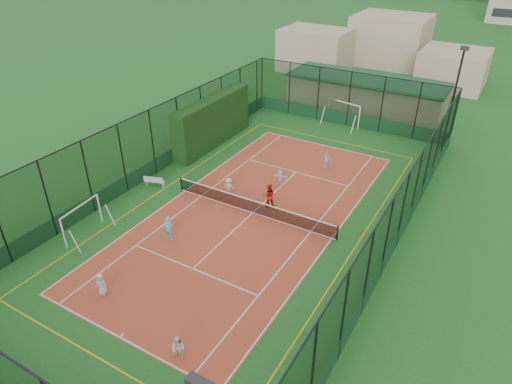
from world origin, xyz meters
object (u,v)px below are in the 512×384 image
Objects in this scene: child_near_mid at (168,228)px; child_far_left at (229,186)px; futsal_goal_near at (82,221)px; coach at (269,196)px; child_near_left at (101,284)px; child_far_back at (280,177)px; child_far_right at (327,160)px; child_near_right at (178,348)px; futsal_goal_far at (343,114)px; floodlight_ne at (453,99)px; clubhouse at (366,94)px; white_bench at (155,181)px.

child_near_mid is 1.26× the size of child_far_left.
futsal_goal_near reaches higher than coach.
child_near_left is at bearing -89.28° from child_near_mid.
futsal_goal_near is 2.65× the size of child_far_back.
child_far_right is 0.84× the size of coach.
child_near_mid is 9.45m from child_far_back.
child_near_mid is 1.25× the size of child_near_right.
child_far_back is at bearing -109.04° from coach.
futsal_goal_near is 11.47m from child_near_right.
futsal_goal_far is at bearing 83.37° from child_near_mid.
child_near_mid is (-11.43, -21.52, -3.34)m from floodlight_ne.
futsal_goal_far is 27.20m from child_near_left.
clubhouse reaches higher than child_far_back.
child_near_left is at bearing -128.19° from futsal_goal_near.
child_near_mid is (-0.08, 5.31, 0.14)m from child_near_left.
futsal_goal_near is 9.67m from child_far_left.
coach is at bearing 89.51° from child_far_back.
futsal_goal_near is (-16.16, -23.70, -3.14)m from floodlight_ne.
coach reaches higher than white_bench.
child_near_mid reaches higher than child_far_back.
child_far_left is (-2.62, -20.80, -0.95)m from clubhouse.
floodlight_ne reaches higher than child_near_left.
child_far_back is (-8.78, -12.45, -3.54)m from floodlight_ne.
futsal_goal_far is at bearing 48.17° from white_bench.
floodlight_ne is 28.86m from futsal_goal_near.
child_near_left is 11.90m from coach.
futsal_goal_far is at bearing -103.19° from child_far_back.
futsal_goal_far is at bearing -113.95° from child_far_left.
child_near_left is 14.61m from child_far_back.
futsal_goal_far is (7.22, 23.95, 0.11)m from futsal_goal_near.
futsal_goal_near reaches higher than white_bench.
child_far_right is (1.69, -13.87, -0.86)m from clubhouse.
child_far_back is at bearing -77.02° from futsal_goal_far.
child_far_back is (7.38, 11.25, -0.40)m from futsal_goal_near.
floodlight_ne is 19.37m from child_far_left.
coach is at bearing -49.30° from futsal_goal_near.
clubhouse is (-8.60, 5.40, -2.55)m from floodlight_ne.
floodlight_ne is at bearing -141.74° from child_far_left.
coach is at bearing -74.59° from futsal_goal_far.
floodlight_ne is 28.76m from child_near_right.
futsal_goal_far is 15.82m from child_far_left.
child_far_left is (0.14, 11.43, -0.02)m from child_near_left.
floodlight_ne reaches higher than clubhouse.
clubhouse is at bearing -19.63° from futsal_goal_near.
child_near_mid is at bearing -117.98° from floodlight_ne.
coach is (3.36, 6.12, 0.06)m from child_near_mid.
futsal_goal_far is 2.20× the size of child_near_mid.
white_bench is 0.42× the size of futsal_goal_far.
coach is (0.86, -15.65, -0.26)m from futsal_goal_far.
clubhouse is 14.00m from child_far_right.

